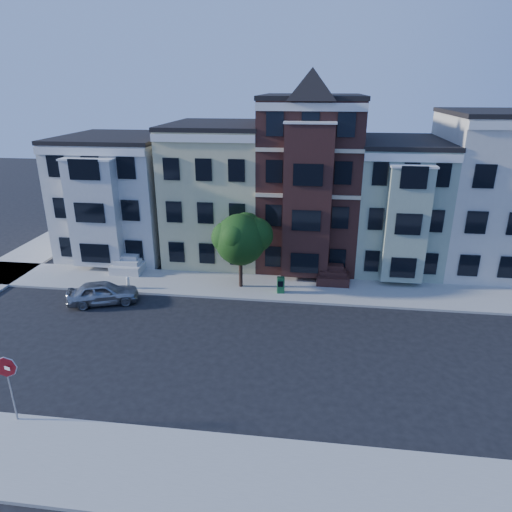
# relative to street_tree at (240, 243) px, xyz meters

# --- Properties ---
(ground) EXTENTS (120.00, 120.00, 0.00)m
(ground) POSITION_rel_street_tree_xyz_m (4.20, -7.82, -3.26)
(ground) COLOR black
(far_sidewalk) EXTENTS (60.00, 4.00, 0.15)m
(far_sidewalk) POSITION_rel_street_tree_xyz_m (4.20, 0.18, -3.18)
(far_sidewalk) COLOR #9E9B93
(far_sidewalk) RESTS_ON ground
(near_sidewalk) EXTENTS (60.00, 4.00, 0.15)m
(near_sidewalk) POSITION_rel_street_tree_xyz_m (4.20, -15.82, -3.18)
(near_sidewalk) COLOR #9E9B93
(near_sidewalk) RESTS_ON ground
(house_white) EXTENTS (8.00, 9.00, 9.00)m
(house_white) POSITION_rel_street_tree_xyz_m (-10.80, 6.68, 1.24)
(house_white) COLOR beige
(house_white) RESTS_ON ground
(house_yellow) EXTENTS (7.00, 9.00, 10.00)m
(house_yellow) POSITION_rel_street_tree_xyz_m (-2.80, 6.68, 1.74)
(house_yellow) COLOR #CEC38A
(house_yellow) RESTS_ON ground
(house_brown) EXTENTS (7.00, 9.00, 12.00)m
(house_brown) POSITION_rel_street_tree_xyz_m (4.20, 6.68, 2.74)
(house_brown) COLOR #371A16
(house_brown) RESTS_ON ground
(house_green) EXTENTS (6.00, 9.00, 9.00)m
(house_green) POSITION_rel_street_tree_xyz_m (10.70, 6.68, 1.24)
(house_green) COLOR #95A58D
(house_green) RESTS_ON ground
(house_cream) EXTENTS (8.00, 9.00, 11.00)m
(house_cream) POSITION_rel_street_tree_xyz_m (17.70, 6.68, 2.24)
(house_cream) COLOR beige
(house_cream) RESTS_ON ground
(street_tree) EXTENTS (5.45, 5.45, 6.21)m
(street_tree) POSITION_rel_street_tree_xyz_m (0.00, 0.00, 0.00)
(street_tree) COLOR #1D4C13
(street_tree) RESTS_ON far_sidewalk
(parked_car) EXTENTS (4.62, 3.07, 1.46)m
(parked_car) POSITION_rel_street_tree_xyz_m (-8.23, -3.35, -2.52)
(parked_car) COLOR #9A9DA1
(parked_car) RESTS_ON ground
(newspaper_box) EXTENTS (0.53, 0.48, 1.06)m
(newspaper_box) POSITION_rel_street_tree_xyz_m (2.74, -0.62, -2.58)
(newspaper_box) COLOR #1E5E30
(newspaper_box) RESTS_ON far_sidewalk
(fire_hydrant) EXTENTS (0.30, 0.30, 0.65)m
(fire_hydrant) POSITION_rel_street_tree_xyz_m (-7.44, -1.28, -2.78)
(fire_hydrant) COLOR white
(fire_hydrant) RESTS_ON far_sidewalk
(stop_sign) EXTENTS (0.92, 0.37, 3.34)m
(stop_sign) POSITION_rel_street_tree_xyz_m (-6.97, -14.12, -1.44)
(stop_sign) COLOR #AE1318
(stop_sign) RESTS_ON near_sidewalk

